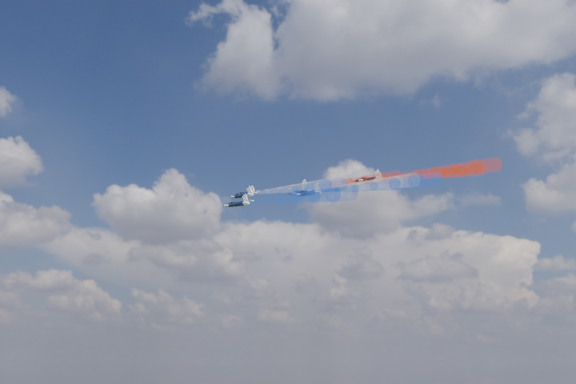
% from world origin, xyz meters
% --- Properties ---
extents(jet_lead, '(13.28, 12.72, 6.26)m').
position_xyz_m(jet_lead, '(-39.04, 30.50, 150.69)').
color(jet_lead, black).
extents(trail_lead, '(30.81, 20.15, 8.21)m').
position_xyz_m(trail_lead, '(-20.59, 20.14, 148.20)').
color(trail_lead, silver).
extents(jet_inner_left, '(13.28, 12.72, 6.26)m').
position_xyz_m(jet_inner_left, '(-33.74, 15.72, 146.18)').
color(jet_inner_left, black).
extents(trail_inner_left, '(30.81, 20.15, 8.21)m').
position_xyz_m(trail_inner_left, '(-15.30, 5.36, 143.69)').
color(trail_inner_left, blue).
extents(jet_inner_right, '(13.28, 12.72, 6.26)m').
position_xyz_m(jet_inner_right, '(-24.04, 34.43, 152.20)').
color(jet_inner_right, black).
extents(trail_inner_right, '(30.81, 20.15, 8.21)m').
position_xyz_m(trail_inner_right, '(-5.60, 24.07, 149.71)').
color(trail_inner_right, red).
extents(jet_outer_left, '(13.28, 12.72, 6.26)m').
position_xyz_m(jet_outer_left, '(-27.39, -2.09, 139.22)').
color(jet_outer_left, black).
extents(trail_outer_left, '(30.81, 20.15, 8.21)m').
position_xyz_m(trail_outer_left, '(-8.94, -12.45, 136.73)').
color(trail_outer_left, blue).
extents(jet_center_third, '(13.28, 12.72, 6.26)m').
position_xyz_m(jet_center_third, '(-17.45, 18.06, 146.33)').
color(jet_center_third, black).
extents(trail_center_third, '(30.81, 20.15, 8.21)m').
position_xyz_m(trail_center_third, '(0.99, 7.70, 143.84)').
color(trail_center_third, silver).
extents(jet_outer_right, '(13.28, 12.72, 6.26)m').
position_xyz_m(jet_outer_right, '(-3.56, 37.38, 153.03)').
color(jet_outer_right, black).
extents(trail_outer_right, '(30.81, 20.15, 8.21)m').
position_xyz_m(trail_outer_right, '(14.88, 27.02, 150.54)').
color(trail_outer_right, red).
extents(jet_rear_left, '(13.28, 12.72, 6.26)m').
position_xyz_m(jet_rear_left, '(-11.15, 3.13, 141.85)').
color(jet_rear_left, black).
extents(trail_rear_left, '(30.81, 20.15, 8.21)m').
position_xyz_m(trail_rear_left, '(7.29, -7.22, 139.36)').
color(trail_rear_left, blue).
extents(jet_rear_right, '(13.28, 12.72, 6.26)m').
position_xyz_m(jet_rear_right, '(0.26, 20.93, 149.06)').
color(jet_rear_right, black).
extents(trail_rear_right, '(30.81, 20.15, 8.21)m').
position_xyz_m(trail_rear_right, '(18.71, 10.58, 146.57)').
color(trail_rear_right, red).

